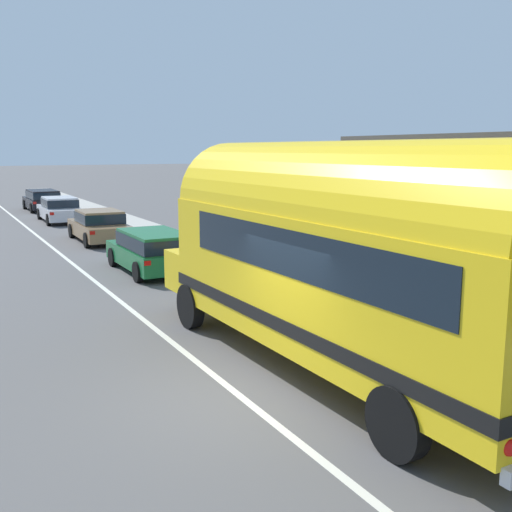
{
  "coord_description": "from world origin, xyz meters",
  "views": [
    {
      "loc": [
        -4.19,
        -8.32,
        3.99
      ],
      "look_at": [
        2.15,
        3.62,
        1.61
      ],
      "focal_mm": 42.83,
      "sensor_mm": 36.0,
      "label": 1
    }
  ],
  "objects_px": {
    "painted_bus": "(355,251)",
    "car_third": "(60,208)",
    "car_second": "(99,224)",
    "car_fourth": "(42,199)",
    "car_lead": "(153,249)"
  },
  "relations": [
    {
      "from": "car_third",
      "to": "car_fourth",
      "type": "relative_size",
      "value": 1.07
    },
    {
      "from": "painted_bus",
      "to": "car_fourth",
      "type": "height_order",
      "value": "painted_bus"
    },
    {
      "from": "painted_bus",
      "to": "car_third",
      "type": "height_order",
      "value": "painted_bus"
    },
    {
      "from": "car_second",
      "to": "car_third",
      "type": "xyz_separation_m",
      "value": [
        -0.15,
        8.34,
        0.0
      ]
    },
    {
      "from": "painted_bus",
      "to": "car_fourth",
      "type": "relative_size",
      "value": 2.53
    },
    {
      "from": "painted_bus",
      "to": "car_third",
      "type": "bearing_deg",
      "value": 90.0
    },
    {
      "from": "car_fourth",
      "to": "painted_bus",
      "type": "bearing_deg",
      "value": -90.24
    },
    {
      "from": "car_fourth",
      "to": "car_third",
      "type": "bearing_deg",
      "value": -91.16
    },
    {
      "from": "painted_bus",
      "to": "car_fourth",
      "type": "bearing_deg",
      "value": 89.76
    },
    {
      "from": "car_second",
      "to": "painted_bus",
      "type": "bearing_deg",
      "value": -90.48
    },
    {
      "from": "painted_bus",
      "to": "car_fourth",
      "type": "xyz_separation_m",
      "value": [
        0.14,
        33.52,
        -1.51
      ]
    },
    {
      "from": "car_lead",
      "to": "car_fourth",
      "type": "bearing_deg",
      "value": 89.73
    },
    {
      "from": "painted_bus",
      "to": "car_third",
      "type": "distance_m",
      "value": 26.77
    },
    {
      "from": "car_lead",
      "to": "car_second",
      "type": "height_order",
      "value": "same"
    },
    {
      "from": "car_lead",
      "to": "car_third",
      "type": "relative_size",
      "value": 0.91
    }
  ]
}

